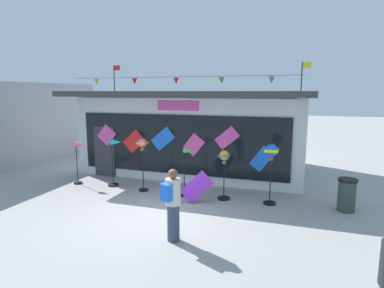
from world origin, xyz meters
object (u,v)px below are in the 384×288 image
object	(u,v)px
wind_spinner_center_right	(187,171)
trash_bin	(347,195)
wind_spinner_right	(224,164)
display_kite_on_ground	(197,187)
wind_spinner_far_right	(271,157)
wind_spinner_center_left	(143,151)
person_near_camera	(173,204)
wind_spinner_left	(115,155)
kite_shop_building	(198,130)
wind_spinner_far_left	(79,154)

from	to	relation	value
wind_spinner_center_right	trash_bin	bearing A→B (deg)	1.87
wind_spinner_right	display_kite_on_ground	size ratio (longest dim) A/B	1.66
wind_spinner_far_right	wind_spinner_center_left	bearing A→B (deg)	-179.62
person_near_camera	trash_bin	distance (m)	5.19
display_kite_on_ground	wind_spinner_far_right	bearing A→B (deg)	16.80
display_kite_on_ground	wind_spinner_left	bearing A→B (deg)	166.24
wind_spinner_left	wind_spinner_right	xyz separation A→B (m)	(4.00, -0.17, -0.01)
wind_spinner_far_right	trash_bin	world-z (taller)	wind_spinner_far_right
wind_spinner_center_right	person_near_camera	xyz separation A→B (m)	(0.76, -3.12, 0.06)
wind_spinner_right	wind_spinner_center_right	bearing A→B (deg)	-178.66
wind_spinner_left	trash_bin	xyz separation A→B (m)	(7.53, -0.04, -0.67)
kite_shop_building	display_kite_on_ground	distance (m)	4.69
wind_spinner_left	wind_spinner_far_right	xyz separation A→B (m)	(5.41, -0.17, 0.32)
wind_spinner_left	wind_spinner_right	bearing A→B (deg)	-2.44
kite_shop_building	person_near_camera	xyz separation A→B (m)	(1.52, -6.85, -0.83)
kite_shop_building	wind_spinner_far_right	distance (m)	5.04
wind_spinner_right	wind_spinner_far_right	xyz separation A→B (m)	(1.42, 0.00, 0.32)
wind_spinner_center_left	wind_spinner_right	distance (m)	2.82
trash_bin	display_kite_on_ground	distance (m)	4.30
wind_spinner_left	wind_spinner_right	distance (m)	4.00
wind_spinner_center_left	wind_spinner_right	bearing A→B (deg)	0.54
wind_spinner_center_left	wind_spinner_center_right	bearing A→B (deg)	-0.09
wind_spinner_far_left	wind_spinner_center_right	world-z (taller)	wind_spinner_far_left
wind_spinner_far_right	display_kite_on_ground	bearing A→B (deg)	-163.20
wind_spinner_far_right	trash_bin	bearing A→B (deg)	3.37
wind_spinner_center_left	display_kite_on_ground	size ratio (longest dim) A/B	1.92
trash_bin	display_kite_on_ground	world-z (taller)	display_kite_on_ground
kite_shop_building	wind_spinner_left	bearing A→B (deg)	-119.53
wind_spinner_far_right	trash_bin	size ratio (longest dim) A/B	1.95
wind_spinner_center_left	wind_spinner_center_right	distance (m)	1.68
trash_bin	wind_spinner_right	bearing A→B (deg)	-177.95
wind_spinner_far_left	trash_bin	size ratio (longest dim) A/B	1.67
wind_spinner_center_right	wind_spinner_right	xyz separation A→B (m)	(1.23, 0.03, 0.31)
wind_spinner_far_left	wind_spinner_right	world-z (taller)	wind_spinner_far_left
wind_spinner_right	wind_spinner_far_right	world-z (taller)	wind_spinner_far_right
wind_spinner_right	wind_spinner_far_right	size ratio (longest dim) A/B	0.85
wind_spinner_right	person_near_camera	bearing A→B (deg)	-98.56
wind_spinner_far_left	person_near_camera	world-z (taller)	person_near_camera
wind_spinner_left	trash_bin	world-z (taller)	wind_spinner_left
wind_spinner_far_right	person_near_camera	xyz separation A→B (m)	(-1.89, -3.15, -0.57)
wind_spinner_left	trash_bin	size ratio (longest dim) A/B	1.83
trash_bin	wind_spinner_center_right	bearing A→B (deg)	-178.13
wind_spinner_far_right	person_near_camera	bearing A→B (deg)	-120.98
person_near_camera	display_kite_on_ground	xyz separation A→B (m)	(-0.23, 2.51, -0.37)
kite_shop_building	wind_spinner_far_left	size ratio (longest dim) A/B	5.82
wind_spinner_left	wind_spinner_far_left	bearing A→B (deg)	-172.70
kite_shop_building	wind_spinner_right	distance (m)	4.25
wind_spinner_center_right	display_kite_on_ground	distance (m)	0.86
wind_spinner_far_left	display_kite_on_ground	xyz separation A→B (m)	(4.68, -0.63, -0.61)
kite_shop_building	wind_spinner_center_right	xyz separation A→B (m)	(0.76, -3.73, -0.89)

